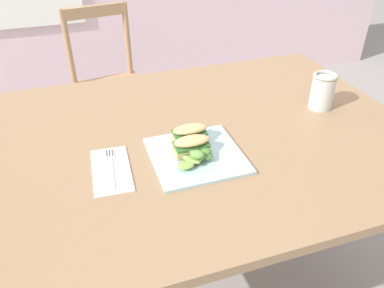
{
  "coord_description": "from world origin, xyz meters",
  "views": [
    {
      "loc": [
        -0.44,
        -1.02,
        1.4
      ],
      "look_at": [
        -0.14,
        -0.12,
        0.76
      ],
      "focal_mm": 35.78,
      "sensor_mm": 36.0,
      "label": 1
    }
  ],
  "objects_px": {
    "chair_wooden_far": "(111,87)",
    "plate_lunch": "(196,155)",
    "dining_table": "(201,159)",
    "sandwich_half_back": "(190,133)",
    "mason_jar_iced_tea": "(322,93)",
    "fork_on_napkin": "(111,165)",
    "sandwich_half_front": "(192,145)"
  },
  "relations": [
    {
      "from": "fork_on_napkin",
      "to": "mason_jar_iced_tea",
      "type": "xyz_separation_m",
      "value": [
        0.76,
        0.12,
        0.05
      ]
    },
    {
      "from": "sandwich_half_back",
      "to": "dining_table",
      "type": "bearing_deg",
      "value": 41.73
    },
    {
      "from": "chair_wooden_far",
      "to": "sandwich_half_back",
      "type": "bearing_deg",
      "value": -83.96
    },
    {
      "from": "plate_lunch",
      "to": "dining_table",
      "type": "bearing_deg",
      "value": 63.98
    },
    {
      "from": "plate_lunch",
      "to": "sandwich_half_back",
      "type": "xyz_separation_m",
      "value": [
        0.0,
        0.07,
        0.03
      ]
    },
    {
      "from": "plate_lunch",
      "to": "mason_jar_iced_tea",
      "type": "height_order",
      "value": "mason_jar_iced_tea"
    },
    {
      "from": "plate_lunch",
      "to": "mason_jar_iced_tea",
      "type": "relative_size",
      "value": 2.04
    },
    {
      "from": "dining_table",
      "to": "fork_on_napkin",
      "type": "distance_m",
      "value": 0.34
    },
    {
      "from": "plate_lunch",
      "to": "fork_on_napkin",
      "type": "bearing_deg",
      "value": 172.81
    },
    {
      "from": "sandwich_half_back",
      "to": "mason_jar_iced_tea",
      "type": "xyz_separation_m",
      "value": [
        0.51,
        0.08,
        0.02
      ]
    },
    {
      "from": "mason_jar_iced_tea",
      "to": "sandwich_half_back",
      "type": "bearing_deg",
      "value": -171.67
    },
    {
      "from": "mason_jar_iced_tea",
      "to": "plate_lunch",
      "type": "bearing_deg",
      "value": -164.15
    },
    {
      "from": "sandwich_half_front",
      "to": "chair_wooden_far",
      "type": "bearing_deg",
      "value": 94.95
    },
    {
      "from": "sandwich_half_back",
      "to": "mason_jar_iced_tea",
      "type": "relative_size",
      "value": 0.83
    },
    {
      "from": "dining_table",
      "to": "sandwich_half_front",
      "type": "xyz_separation_m",
      "value": [
        -0.07,
        -0.11,
        0.14
      ]
    },
    {
      "from": "sandwich_half_front",
      "to": "sandwich_half_back",
      "type": "height_order",
      "value": "same"
    },
    {
      "from": "sandwich_half_front",
      "to": "fork_on_napkin",
      "type": "bearing_deg",
      "value": 174.67
    },
    {
      "from": "dining_table",
      "to": "mason_jar_iced_tea",
      "type": "relative_size",
      "value": 10.72
    },
    {
      "from": "sandwich_half_front",
      "to": "sandwich_half_back",
      "type": "bearing_deg",
      "value": 76.03
    },
    {
      "from": "sandwich_half_back",
      "to": "fork_on_napkin",
      "type": "height_order",
      "value": "sandwich_half_back"
    },
    {
      "from": "sandwich_half_front",
      "to": "fork_on_napkin",
      "type": "relative_size",
      "value": 0.58
    },
    {
      "from": "dining_table",
      "to": "sandwich_half_front",
      "type": "distance_m",
      "value": 0.19
    },
    {
      "from": "chair_wooden_far",
      "to": "fork_on_napkin",
      "type": "relative_size",
      "value": 4.68
    },
    {
      "from": "dining_table",
      "to": "fork_on_napkin",
      "type": "xyz_separation_m",
      "value": [
        -0.3,
        -0.09,
        0.11
      ]
    },
    {
      "from": "plate_lunch",
      "to": "sandwich_half_front",
      "type": "bearing_deg",
      "value": 140.56
    },
    {
      "from": "plate_lunch",
      "to": "sandwich_half_front",
      "type": "height_order",
      "value": "sandwich_half_front"
    },
    {
      "from": "sandwich_half_front",
      "to": "mason_jar_iced_tea",
      "type": "distance_m",
      "value": 0.55
    },
    {
      "from": "chair_wooden_far",
      "to": "plate_lunch",
      "type": "height_order",
      "value": "chair_wooden_far"
    },
    {
      "from": "sandwich_half_front",
      "to": "mason_jar_iced_tea",
      "type": "xyz_separation_m",
      "value": [
        0.53,
        0.14,
        0.02
      ]
    },
    {
      "from": "dining_table",
      "to": "chair_wooden_far",
      "type": "xyz_separation_m",
      "value": [
        -0.17,
        1.05,
        -0.19
      ]
    },
    {
      "from": "plate_lunch",
      "to": "sandwich_half_front",
      "type": "distance_m",
      "value": 0.04
    },
    {
      "from": "chair_wooden_far",
      "to": "dining_table",
      "type": "bearing_deg",
      "value": -80.79
    }
  ]
}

